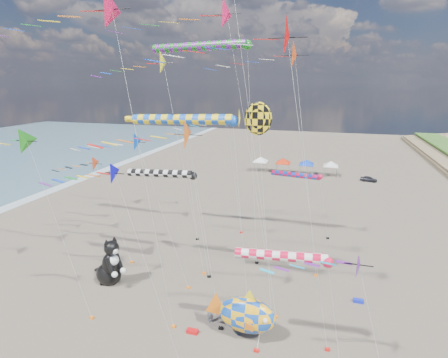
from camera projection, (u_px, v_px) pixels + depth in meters
The scene contains 29 objects.
delta_kite_0 at pixel (163, 65), 31.80m from camera, with size 10.58×2.24×22.21m.
delta_kite_2 at pixel (302, 56), 30.95m from camera, with size 10.76×2.78×23.17m.
delta_kite_3 at pixel (109, 14), 23.13m from camera, with size 13.14×2.90×25.32m.
delta_kite_4 at pixel (111, 182), 21.95m from camera, with size 8.96×1.59×14.45m.
delta_kite_5 at pixel (91, 169), 36.99m from camera, with size 8.86×1.86×11.67m.
delta_kite_6 at pixel (129, 147), 31.71m from camera, with size 11.54×1.89×14.93m.
delta_kite_7 at pixel (343, 278), 19.18m from camera, with size 8.14×1.77×10.13m.
delta_kite_8 at pixel (173, 136), 25.08m from camera, with size 10.65×2.37×17.00m.
delta_kite_9 at pixel (25, 145), 26.79m from camera, with size 10.85×2.26×16.02m.
delta_kite_10 at pixel (210, 125), 43.64m from camera, with size 10.02×1.77×15.38m.
delta_kite_11 at pixel (217, 17), 34.75m from camera, with size 17.98×3.09×27.36m.
delta_kite_12 at pixel (268, 42), 21.64m from camera, with size 13.80×2.64×23.27m.
windsock_0 at pixel (298, 176), 43.53m from camera, with size 7.67×0.66×8.43m.
windsock_1 at pixel (164, 174), 34.17m from camera, with size 8.67×0.80×11.06m.
windsock_2 at pixel (286, 257), 22.70m from camera, with size 7.66×0.72×8.71m.
windsock_3 at pixel (187, 120), 26.24m from camera, with size 9.79×0.82×16.99m.
windsock_4 at pixel (203, 47), 34.08m from camera, with size 11.58×0.91×23.12m.
windsock_5 at pixel (157, 120), 41.57m from camera, with size 9.20×0.79×15.42m.
angelfish_kite at pixel (256, 120), 27.61m from camera, with size 3.74×3.02×17.83m.
cat_inflatable at pixel (110, 260), 34.02m from camera, with size 3.82×1.91×5.15m, color black, non-canonical shape.
fish_inflatable at pixel (246, 315), 26.51m from camera, with size 5.95×2.26×4.49m.
person_adult at pixel (210, 314), 28.84m from camera, with size 0.56×0.37×1.53m, color slate.
child_green at pixel (245, 320), 28.48m from camera, with size 0.55×0.43×1.12m, color #1E883C.
child_blue at pixel (239, 329), 27.49m from camera, with size 0.60×0.25×1.02m, color #2F54B3.
kite_bag_0 at pixel (245, 308), 30.60m from camera, with size 0.90×0.44×0.30m, color black.
kite_bag_1 at pixel (192, 331), 27.78m from camera, with size 0.90×0.44×0.30m, color red.
kite_bag_3 at pixel (358, 301), 31.65m from camera, with size 0.90×0.44×0.30m, color #1322C1.
tent_row at pixel (295, 160), 75.38m from camera, with size 19.20×4.20×3.80m.
parked_car at pixel (369, 179), 70.06m from camera, with size 1.28×3.18×1.08m, color #26262D.
Camera 1 is at (8.14, -15.03, 19.29)m, focal length 28.00 mm.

